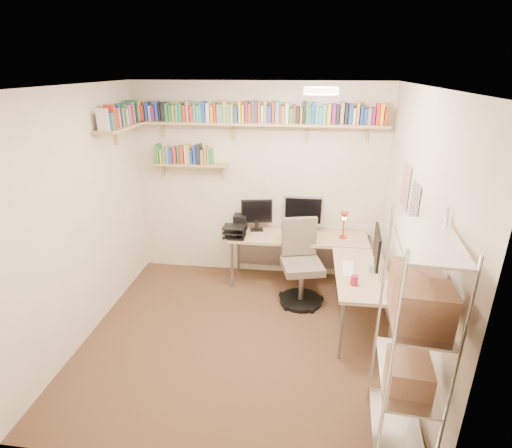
# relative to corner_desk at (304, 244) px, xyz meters

# --- Properties ---
(ground) EXTENTS (3.20, 3.20, 0.00)m
(ground) POSITION_rel_corner_desk_xyz_m (-0.62, -0.99, -0.66)
(ground) COLOR #4E3921
(ground) RESTS_ON ground
(room_shell) EXTENTS (3.24, 3.04, 2.52)m
(room_shell) POSITION_rel_corner_desk_xyz_m (-0.61, -0.99, 0.89)
(room_shell) COLOR #F3DFC5
(room_shell) RESTS_ON ground
(wall_shelves) EXTENTS (3.12, 1.09, 0.80)m
(wall_shelves) POSITION_rel_corner_desk_xyz_m (-1.02, 0.31, 1.37)
(wall_shelves) COLOR tan
(wall_shelves) RESTS_ON ground
(corner_desk) EXTENTS (1.88, 1.74, 1.16)m
(corner_desk) POSITION_rel_corner_desk_xyz_m (0.00, 0.00, 0.00)
(corner_desk) COLOR tan
(corner_desk) RESTS_ON ground
(office_chair) EXTENTS (0.55, 0.55, 1.01)m
(office_chair) POSITION_rel_corner_desk_xyz_m (-0.02, -0.18, -0.24)
(office_chair) COLOR black
(office_chair) RESTS_ON ground
(wire_rack) EXTENTS (0.44, 0.80, 1.77)m
(wire_rack) POSITION_rel_corner_desk_xyz_m (0.74, -2.11, 0.43)
(wire_rack) COLOR silver
(wire_rack) RESTS_ON ground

